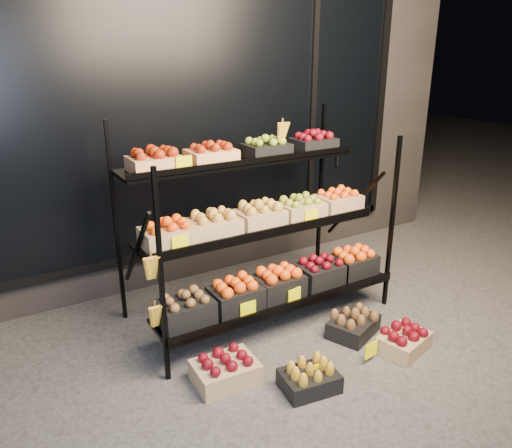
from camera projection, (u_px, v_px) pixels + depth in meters
ground at (303, 347)px, 3.81m from camera, size 24.00×24.00×0.00m
building at (164, 88)px, 5.30m from camera, size 6.00×2.08×3.50m
display_rack at (261, 228)px, 4.02m from camera, size 2.18×1.02×1.69m
tag_floor_a at (314, 378)px, 3.36m from camera, size 0.13×0.01×0.12m
tag_floor_b at (371, 354)px, 3.62m from camera, size 0.13×0.01×0.12m
floor_crate_left at (225, 369)px, 3.39m from camera, size 0.44×0.34×0.21m
floor_crate_midleft at (309, 378)px, 3.32m from camera, size 0.40×0.32×0.19m
floor_crate_midright at (404, 339)px, 3.75m from camera, size 0.44×0.37×0.20m
floor_crate_right at (353, 324)px, 3.95m from camera, size 0.48×0.42×0.20m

